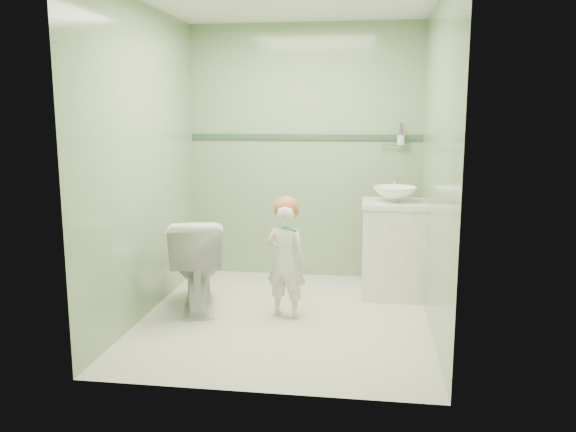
# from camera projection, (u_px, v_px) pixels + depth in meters

# --- Properties ---
(ground) EXTENTS (2.50, 2.50, 0.00)m
(ground) POSITION_uv_depth(u_px,v_px,m) (285.00, 317.00, 4.57)
(ground) COLOR beige
(ground) RESTS_ON ground
(room_shell) EXTENTS (2.50, 2.54, 2.40)m
(room_shell) POSITION_uv_depth(u_px,v_px,m) (285.00, 164.00, 4.36)
(room_shell) COLOR #80AA78
(room_shell) RESTS_ON ground
(trim_stripe) EXTENTS (2.20, 0.02, 0.05)m
(trim_stripe) POSITION_uv_depth(u_px,v_px,m) (304.00, 137.00, 5.54)
(trim_stripe) COLOR #33523C
(trim_stripe) RESTS_ON room_shell
(vanity) EXTENTS (0.52, 0.50, 0.80)m
(vanity) POSITION_uv_depth(u_px,v_px,m) (393.00, 251.00, 5.06)
(vanity) COLOR silver
(vanity) RESTS_ON ground
(counter) EXTENTS (0.54, 0.52, 0.04)m
(counter) POSITION_uv_depth(u_px,v_px,m) (394.00, 204.00, 4.99)
(counter) COLOR white
(counter) RESTS_ON vanity
(basin) EXTENTS (0.37, 0.37, 0.13)m
(basin) POSITION_uv_depth(u_px,v_px,m) (395.00, 194.00, 4.97)
(basin) COLOR white
(basin) RESTS_ON counter
(faucet) EXTENTS (0.03, 0.13, 0.18)m
(faucet) POSITION_uv_depth(u_px,v_px,m) (394.00, 182.00, 5.14)
(faucet) COLOR silver
(faucet) RESTS_ON counter
(cup_holder) EXTENTS (0.26, 0.07, 0.21)m
(cup_holder) POSITION_uv_depth(u_px,v_px,m) (400.00, 140.00, 5.36)
(cup_holder) COLOR silver
(cup_holder) RESTS_ON room_shell
(toilet) EXTENTS (0.61, 0.83, 0.76)m
(toilet) POSITION_uv_depth(u_px,v_px,m) (197.00, 263.00, 4.72)
(toilet) COLOR white
(toilet) RESTS_ON ground
(toddler) EXTENTS (0.37, 0.28, 0.89)m
(toddler) POSITION_uv_depth(u_px,v_px,m) (286.00, 261.00, 4.51)
(toddler) COLOR white
(toddler) RESTS_ON ground
(hair_cap) EXTENTS (0.20, 0.20, 0.20)m
(hair_cap) POSITION_uv_depth(u_px,v_px,m) (286.00, 209.00, 4.47)
(hair_cap) COLOR #AB623E
(hair_cap) RESTS_ON toddler
(teal_toothbrush) EXTENTS (0.11, 0.14, 0.08)m
(teal_toothbrush) POSITION_uv_depth(u_px,v_px,m) (289.00, 228.00, 4.32)
(teal_toothbrush) COLOR #108065
(teal_toothbrush) RESTS_ON toddler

